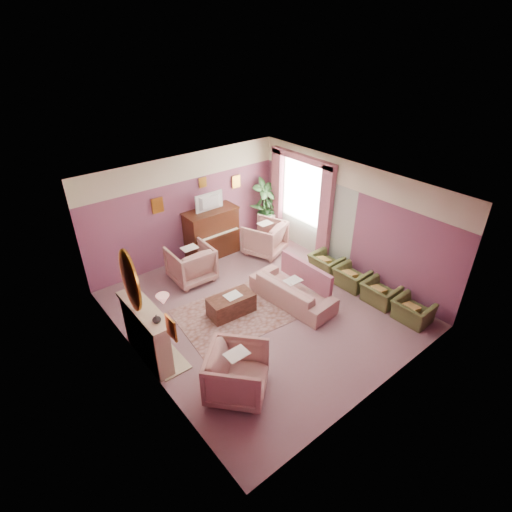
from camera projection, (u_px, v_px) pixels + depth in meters
floor at (261, 309)px, 8.91m from camera, size 5.50×6.00×0.01m
ceiling at (262, 190)px, 7.48m from camera, size 5.50×6.00×0.01m
wall_back at (187, 209)px, 10.20m from camera, size 5.50×0.02×2.80m
wall_front at (385, 330)px, 6.19m from camera, size 5.50×0.02×2.80m
wall_left at (136, 307)px, 6.70m from camera, size 0.02×6.00×2.80m
wall_right at (349, 219)px, 9.69m from camera, size 0.02×6.00×2.80m
picture_rail_band at (183, 168)px, 9.65m from camera, size 5.50×0.01×0.65m
stripe_panel at (309, 214)px, 10.71m from camera, size 0.01×3.00×2.15m
fireplace_surround at (147, 335)px, 7.36m from camera, size 0.30×1.40×1.10m
fireplace_inset at (153, 339)px, 7.49m from camera, size 0.18×0.72×0.68m
fire_ember at (156, 345)px, 7.60m from camera, size 0.06×0.54×0.10m
mantel_shelf at (144, 310)px, 7.08m from camera, size 0.40×1.55×0.07m
hearth at (160, 351)px, 7.74m from camera, size 0.55×1.50×0.02m
mirror_frame at (130, 281)px, 6.66m from camera, size 0.04×0.72×1.20m
mirror_glass at (132, 280)px, 6.68m from camera, size 0.01×0.60×1.06m
sconce_shade at (163, 300)px, 5.91m from camera, size 0.20×0.20×0.16m
piano at (212, 234)px, 10.64m from camera, size 1.40×0.60×1.30m
piano_keyshelf at (219, 236)px, 10.37m from camera, size 1.30×0.12×0.06m
piano_keys at (219, 235)px, 10.35m from camera, size 1.20×0.08×0.02m
piano_top at (210, 211)px, 10.30m from camera, size 1.45×0.65×0.04m
television at (211, 201)px, 10.12m from camera, size 0.80×0.12×0.48m
print_back_left at (158, 205)px, 9.58m from camera, size 0.30×0.03×0.38m
print_back_right at (236, 182)px, 10.82m from camera, size 0.26×0.03×0.34m
print_back_mid at (203, 182)px, 10.14m from camera, size 0.22×0.03×0.26m
print_left_wall at (171, 328)px, 5.76m from camera, size 0.03×0.28×0.36m
window_blind at (303, 189)px, 10.54m from camera, size 0.03×1.40×1.80m
curtain_left at (325, 215)px, 10.09m from camera, size 0.16×0.34×2.60m
curtain_right at (277, 194)px, 11.32m from camera, size 0.16×0.34×2.60m
pelmet at (303, 158)px, 10.06m from camera, size 0.16×2.20×0.16m
mantel_plant at (130, 288)px, 7.37m from camera, size 0.16×0.16×0.28m
mantel_vase at (157, 319)px, 6.70m from camera, size 0.16×0.16×0.16m
area_rug at (237, 313)px, 8.77m from camera, size 2.67×2.04×0.01m
coffee_table at (231, 305)px, 8.66m from camera, size 1.04×0.58×0.45m
table_paper at (233, 295)px, 8.57m from camera, size 0.35×0.28×0.01m
sofa at (293, 287)px, 8.93m from camera, size 0.68×2.03×0.82m
sofa_throw at (306, 274)px, 9.05m from camera, size 0.10×1.54×0.56m
floral_armchair_left at (191, 262)px, 9.67m from camera, size 0.96×0.96×1.01m
floral_armchair_right at (265, 236)px, 10.82m from camera, size 0.96×0.96×1.01m
floral_armchair_front at (237, 371)px, 6.66m from camera, size 0.96×0.96×1.01m
olive_chair_a at (413, 308)px, 8.40m from camera, size 0.53×0.76×0.65m
olive_chair_b at (381, 291)px, 8.94m from camera, size 0.53×0.76×0.65m
olive_chair_c at (352, 275)px, 9.49m from camera, size 0.53×0.76×0.65m
olive_chair_d at (326, 261)px, 10.04m from camera, size 0.53×0.76×0.65m
side_table at (267, 225)px, 11.79m from camera, size 0.52×0.52×0.70m
side_plant_big at (267, 208)px, 11.53m from camera, size 0.30×0.30×0.34m
side_plant_small at (272, 209)px, 11.54m from camera, size 0.16×0.16×0.28m
palm_pot at (264, 231)px, 11.84m from camera, size 0.34×0.34×0.34m
palm_plant at (264, 203)px, 11.39m from camera, size 0.76×0.76×1.44m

